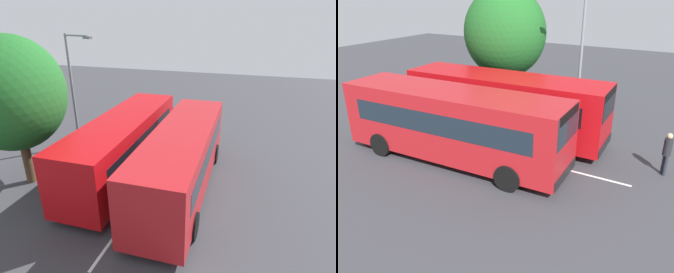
{
  "view_description": "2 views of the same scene",
  "coord_description": "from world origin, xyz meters",
  "views": [
    {
      "loc": [
        -12.02,
        -4.53,
        7.56
      ],
      "look_at": [
        0.96,
        -0.27,
        1.91
      ],
      "focal_mm": 29.65,
      "sensor_mm": 36.0,
      "label": 1
    },
    {
      "loc": [
        8.02,
        -12.29,
        6.99
      ],
      "look_at": [
        1.47,
        -0.9,
        1.33
      ],
      "focal_mm": 37.11,
      "sensor_mm": 36.0,
      "label": 2
    }
  ],
  "objects": [
    {
      "name": "ground_plane",
      "position": [
        0.0,
        0.0,
        0.0
      ],
      "size": [
        65.64,
        65.64,
        0.0
      ],
      "primitive_type": "plane",
      "color": "#38383D"
    },
    {
      "name": "bus_far_left",
      "position": [
        -0.68,
        -1.56,
        1.74
      ],
      "size": [
        10.11,
        2.9,
        3.13
      ],
      "rotation": [
        0.0,
        0.0,
        0.04
      ],
      "color": "#AD191E",
      "rests_on": "ground"
    },
    {
      "name": "bus_center_left",
      "position": [
        -0.1,
        1.76,
        1.74
      ],
      "size": [
        10.11,
        2.89,
        3.13
      ],
      "rotation": [
        0.0,
        0.0,
        0.03
      ],
      "color": "#B70C11",
      "rests_on": "ground"
    },
    {
      "name": "pedestrian",
      "position": [
        7.39,
        1.58,
        1.08
      ],
      "size": [
        0.45,
        0.45,
        1.81
      ],
      "rotation": [
        0.0,
        0.0,
        3.78
      ],
      "color": "#232833",
      "rests_on": "ground"
    },
    {
      "name": "street_lamp",
      "position": [
        2.0,
        6.04,
        4.04
      ],
      "size": [
        0.88,
        2.23,
        6.98
      ],
      "rotation": [
        0.0,
        0.0,
        -1.89
      ],
      "color": "gray",
      "rests_on": "ground"
    },
    {
      "name": "depot_tree",
      "position": [
        -2.54,
        5.93,
        4.53
      ],
      "size": [
        4.95,
        4.46,
        7.15
      ],
      "color": "#4C3823",
      "rests_on": "ground"
    },
    {
      "name": "lane_stripe_outer_left",
      "position": [
        0.0,
        0.0,
        0.0
      ],
      "size": [
        13.01,
        0.12,
        0.01
      ],
      "primitive_type": "cube",
      "rotation": [
        0.0,
        0.0,
        -0.0
      ],
      "color": "silver",
      "rests_on": "ground"
    }
  ]
}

